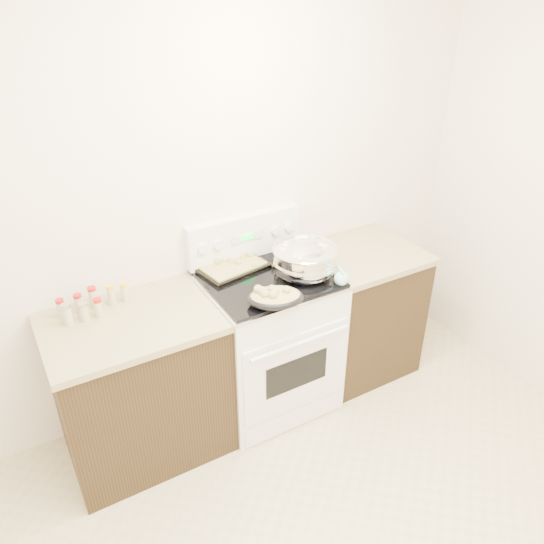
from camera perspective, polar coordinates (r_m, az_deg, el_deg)
room_shell at (r=1.60m, az=13.92°, el=-2.14°), size 4.10×3.60×2.75m
counter_left at (r=3.19m, az=-13.88°, el=-11.74°), size 0.93×0.67×0.92m
counter_right at (r=3.77m, az=9.22°, el=-3.99°), size 0.73×0.67×0.92m
kitchen_range at (r=3.40m, az=-0.46°, el=-7.11°), size 0.78×0.73×1.22m
mixing_bowl at (r=3.14m, az=3.52°, el=1.20°), size 0.41×0.41×0.23m
roasting_pan at (r=2.86m, az=0.30°, el=-2.67°), size 0.37×0.32×0.11m
baking_sheet at (r=3.24m, az=-4.26°, el=0.70°), size 0.44×0.35×0.06m
wooden_spoon at (r=3.19m, az=0.58°, el=0.14°), size 0.06×0.28×0.04m
blue_ladle at (r=3.10m, az=7.41°, el=-0.55°), size 0.14×0.28×0.11m
spice_jars at (r=2.99m, az=-19.02°, el=-3.25°), size 0.38×0.15×0.13m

